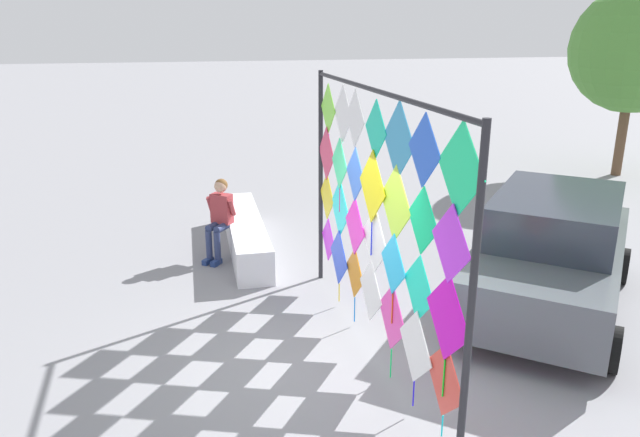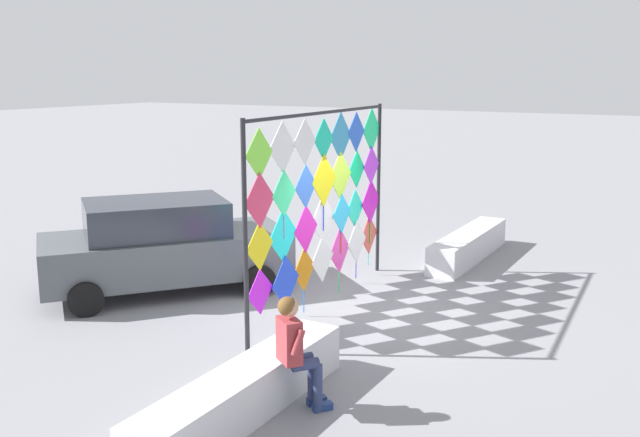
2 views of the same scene
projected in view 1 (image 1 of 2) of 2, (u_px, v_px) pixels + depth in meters
The scene contains 6 objects.
ground at pixel (324, 360), 7.60m from camera, with size 120.00×120.00×0.00m, color gray.
plaza_ledge_left at pixel (245, 234), 11.22m from camera, with size 3.55×0.60×0.58m, color silver.
kite_display_rack at pixel (374, 208), 7.20m from camera, with size 4.92×0.30×3.32m.
seated_vendor at pixel (219, 214), 10.60m from camera, with size 0.69×0.66×1.43m.
parked_car at pixel (551, 251), 8.81m from camera, with size 4.53×4.18×1.68m.
tree_far_right at pixel (633, 49), 15.77m from camera, with size 3.25×3.25×4.94m.
Camera 1 is at (6.53, -1.44, 4.01)m, focal length 34.38 mm.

